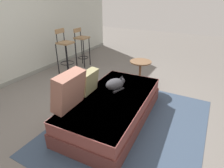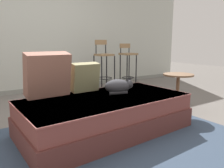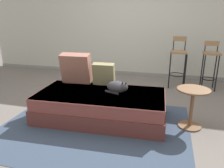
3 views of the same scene
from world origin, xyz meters
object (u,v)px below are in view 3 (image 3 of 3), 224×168
at_px(bar_stool_near_window, 178,59).
at_px(cat, 118,87).
at_px(throw_pillow_middle, 104,74).
at_px(bar_stool_by_doorway, 211,61).
at_px(throw_pillow_corner, 76,68).
at_px(side_table, 192,103).
at_px(couch, 101,105).

bearing_deg(bar_stool_near_window, cat, -116.25).
bearing_deg(cat, throw_pillow_middle, 135.19).
bearing_deg(bar_stool_near_window, bar_stool_by_doorway, 0.03).
height_order(throw_pillow_corner, throw_pillow_middle, throw_pillow_corner).
height_order(cat, side_table, cat).
relative_size(throw_pillow_corner, bar_stool_near_window, 0.47).
relative_size(throw_pillow_corner, side_table, 0.90).
height_order(throw_pillow_middle, bar_stool_by_doorway, bar_stool_by_doorway).
bearing_deg(couch, bar_stool_near_window, 59.17).
xyz_separation_m(cat, bar_stool_by_doorway, (1.53, 1.81, 0.12)).
distance_m(throw_pillow_corner, bar_stool_by_doorway, 2.77).
relative_size(bar_stool_near_window, side_table, 1.91).
xyz_separation_m(throw_pillow_corner, bar_stool_near_window, (1.67, 1.53, -0.06)).
xyz_separation_m(throw_pillow_middle, bar_stool_near_window, (1.20, 1.51, 0.02)).
relative_size(couch, side_table, 3.44).
xyz_separation_m(throw_pillow_middle, side_table, (1.37, -0.33, -0.23)).
height_order(couch, cat, cat).
relative_size(couch, bar_stool_near_window, 1.80).
distance_m(couch, throw_pillow_corner, 0.80).
xyz_separation_m(cat, bar_stool_near_window, (0.89, 1.81, 0.11)).
height_order(throw_pillow_corner, bar_stool_by_doorway, bar_stool_by_doorway).
height_order(bar_stool_by_doorway, side_table, bar_stool_by_doorway).
height_order(throw_pillow_middle, cat, throw_pillow_middle).
distance_m(bar_stool_near_window, side_table, 1.86).
bearing_deg(bar_stool_near_window, throw_pillow_corner, -137.52).
height_order(throw_pillow_corner, cat, throw_pillow_corner).
distance_m(throw_pillow_corner, side_table, 1.89).
bearing_deg(cat, throw_pillow_corner, 160.23).
height_order(couch, bar_stool_by_doorway, bar_stool_by_doorway).
height_order(throw_pillow_middle, bar_stool_near_window, bar_stool_near_window).
bearing_deg(cat, couch, -160.35).
bearing_deg(throw_pillow_middle, bar_stool_by_doorway, 39.40).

